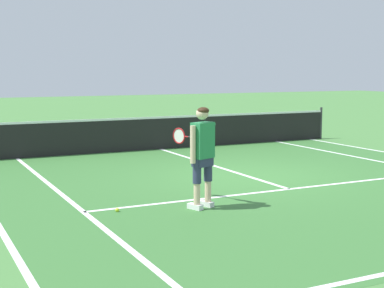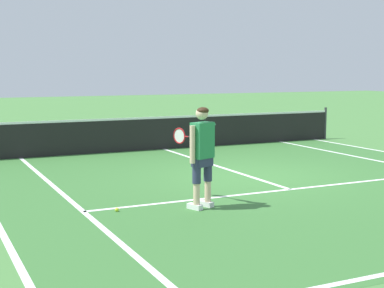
{
  "view_description": "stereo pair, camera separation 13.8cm",
  "coord_description": "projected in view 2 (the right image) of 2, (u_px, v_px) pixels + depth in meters",
  "views": [
    {
      "loc": [
        -6.58,
        -10.6,
        2.32
      ],
      "look_at": [
        -2.24,
        -1.82,
        1.05
      ],
      "focal_mm": 53.45,
      "sensor_mm": 36.0,
      "label": 1
    },
    {
      "loc": [
        -6.45,
        -10.66,
        2.32
      ],
      "look_at": [
        -2.24,
        -1.82,
        1.05
      ],
      "focal_mm": 53.45,
      "sensor_mm": 36.0,
      "label": 2
    }
  ],
  "objects": [
    {
      "name": "ground_plane",
      "position": [
        248.0,
        176.0,
        12.59
      ],
      "size": [
        80.0,
        80.0,
        0.0
      ],
      "primitive_type": "plane",
      "color": "#477F3D"
    },
    {
      "name": "court_inner_surface",
      "position": [
        262.0,
        180.0,
        12.08
      ],
      "size": [
        10.98,
        11.15,
        0.0
      ],
      "primitive_type": "cube",
      "color": "#387033",
      "rests_on": "ground"
    },
    {
      "name": "line_service",
      "position": [
        290.0,
        189.0,
        11.17
      ],
      "size": [
        8.23,
        0.1,
        0.01
      ],
      "primitive_type": "cube",
      "color": "white",
      "rests_on": "ground"
    },
    {
      "name": "line_centre_service",
      "position": [
        214.0,
        165.0,
        14.03
      ],
      "size": [
        0.1,
        6.4,
        0.01
      ],
      "primitive_type": "cube",
      "color": "white",
      "rests_on": "ground"
    },
    {
      "name": "line_singles_left",
      "position": [
        69.0,
        199.0,
        10.32
      ],
      "size": [
        0.1,
        10.75,
        0.01
      ],
      "primitive_type": "cube",
      "color": "white",
      "rests_on": "ground"
    },
    {
      "name": "tennis_net",
      "position": [
        164.0,
        132.0,
        16.83
      ],
      "size": [
        11.96,
        0.08,
        1.07
      ],
      "color": "#333338",
      "rests_on": "ground"
    },
    {
      "name": "tennis_player",
      "position": [
        201.0,
        150.0,
        9.55
      ],
      "size": [
        0.57,
        1.23,
        1.71
      ],
      "color": "white",
      "rests_on": "ground"
    },
    {
      "name": "tennis_ball_near_feet",
      "position": [
        117.0,
        210.0,
        9.42
      ],
      "size": [
        0.07,
        0.07,
        0.07
      ],
      "primitive_type": "sphere",
      "color": "#CCE02D",
      "rests_on": "ground"
    }
  ]
}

